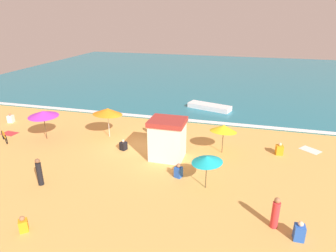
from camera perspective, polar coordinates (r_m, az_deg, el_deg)
ground_plane at (r=21.90m, az=-6.86°, el=-3.88°), size 60.00×60.00×0.00m
ocean_water at (r=47.86m, az=5.72°, el=9.94°), size 60.00×44.00×0.10m
wave_breaker_foam at (r=27.36m, az=-2.02°, el=1.67°), size 57.00×0.70×0.01m
lifeguard_cabana at (r=19.51m, az=-0.10°, el=-2.47°), size 2.33×2.04×2.74m
beach_umbrella_0 at (r=24.18m, az=-23.02°, el=2.20°), size 2.78×2.78×2.30m
beach_umbrella_1 at (r=23.13m, az=-11.59°, el=2.79°), size 3.20×3.20×2.45m
beach_umbrella_3 at (r=20.42m, az=10.71°, el=-0.43°), size 2.34×2.36×2.16m
beach_umbrella_5 at (r=16.16m, az=7.53°, el=-6.39°), size 2.13×2.11×2.05m
parked_bicycle at (r=25.66m, az=-29.12°, el=-1.79°), size 1.51×1.12×0.76m
beachgoer_0 at (r=17.71m, az=2.03°, el=-8.74°), size 0.51×0.51×0.89m
beachgoer_1 at (r=14.64m, az=20.07°, el=-15.59°), size 0.42×0.42×1.57m
beachgoer_2 at (r=21.31m, az=-8.63°, el=-3.76°), size 0.54×0.54×0.78m
beachgoer_3 at (r=14.56m, az=24.06°, el=-18.20°), size 0.44×0.44×0.94m
beachgoer_4 at (r=29.82m, az=-28.14°, el=1.26°), size 0.55×0.55×0.85m
beachgoer_5 at (r=21.80m, az=20.74°, el=-4.29°), size 0.53×0.53×0.86m
beachgoer_6 at (r=23.11m, az=-2.51°, el=-0.44°), size 0.49×0.49×1.55m
beachgoer_8 at (r=18.26m, az=-23.64°, el=-8.18°), size 0.43×0.43×1.64m
beachgoer_9 at (r=15.30m, az=-26.21°, el=-16.76°), size 0.52×0.52×0.79m
beach_towel_0 at (r=23.46m, az=25.83°, el=-4.21°), size 1.59×1.52×0.01m
beach_towel_1 at (r=27.22m, az=-28.30°, el=-1.28°), size 1.27×0.95×0.01m
small_boat_0 at (r=30.02m, az=8.02°, el=3.72°), size 4.52×2.53×0.48m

